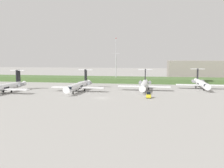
% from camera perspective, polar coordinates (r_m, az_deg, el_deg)
% --- Properties ---
extents(ground_plane, '(500.00, 500.00, 0.00)m').
position_cam_1_polar(ground_plane, '(116.91, 0.84, -0.97)').
color(ground_plane, '#9E9B96').
extents(grass_berm, '(320.00, 20.00, 2.74)m').
position_cam_1_polar(grass_berm, '(147.35, 2.79, 0.99)').
color(grass_berm, '#4C6B38').
rests_on(grass_berm, ground).
extents(regional_jet_nearest, '(22.81, 31.00, 9.00)m').
position_cam_1_polar(regional_jet_nearest, '(109.31, -23.70, -0.62)').
color(regional_jet_nearest, white).
rests_on(regional_jet_nearest, ground).
extents(regional_jet_second, '(22.81, 31.00, 9.00)m').
position_cam_1_polar(regional_jet_second, '(106.87, -7.65, -0.31)').
color(regional_jet_second, white).
rests_on(regional_jet_second, ground).
extents(regional_jet_third, '(22.81, 31.00, 9.00)m').
position_cam_1_polar(regional_jet_third, '(110.19, 7.48, -0.12)').
color(regional_jet_third, white).
rests_on(regional_jet_third, ground).
extents(regional_jet_fourth, '(22.81, 31.00, 9.00)m').
position_cam_1_polar(regional_jet_fourth, '(122.40, 19.95, 0.17)').
color(regional_jet_fourth, white).
rests_on(regional_jet_fourth, ground).
extents(antenna_mast, '(4.40, 0.50, 26.24)m').
position_cam_1_polar(antenna_mast, '(146.95, 0.92, 4.68)').
color(antenna_mast, '#B2B2B7').
rests_on(antenna_mast, ground).
extents(distant_hangar, '(45.61, 26.25, 12.60)m').
position_cam_1_polar(distant_hangar, '(177.74, 20.16, 3.08)').
color(distant_hangar, gray).
rests_on(distant_hangar, ground).
extents(baggage_tug, '(1.72, 3.20, 2.30)m').
position_cam_1_polar(baggage_tug, '(88.84, 8.51, -2.59)').
color(baggage_tug, yellow).
rests_on(baggage_tug, ground).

